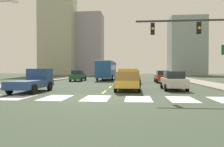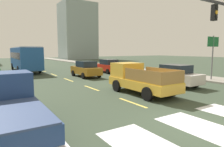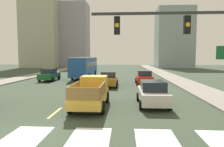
% 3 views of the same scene
% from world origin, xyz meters
% --- Properties ---
extents(ground_plane, '(160.00, 160.00, 0.00)m').
position_xyz_m(ground_plane, '(0.00, 0.00, 0.00)').
color(ground_plane, '#354232').
extents(sidewalk_right, '(3.29, 110.00, 0.15)m').
position_xyz_m(sidewalk_right, '(11.77, 18.00, 0.07)').
color(sidewalk_right, gray).
rests_on(sidewalk_right, ground).
extents(sidewalk_left, '(3.29, 110.00, 0.15)m').
position_xyz_m(sidewalk_left, '(-11.77, 18.00, 0.07)').
color(sidewalk_left, gray).
rests_on(sidewalk_left, ground).
extents(crosswalk_stripe_3, '(1.70, 2.96, 0.01)m').
position_xyz_m(crosswalk_stripe_3, '(0.00, 0.00, 0.00)').
color(crosswalk_stripe_3, silver).
rests_on(crosswalk_stripe_3, ground).
extents(crosswalk_stripe_4, '(1.70, 2.96, 0.01)m').
position_xyz_m(crosswalk_stripe_4, '(2.75, 0.00, 0.00)').
color(crosswalk_stripe_4, silver).
rests_on(crosswalk_stripe_4, ground).
extents(crosswalk_stripe_5, '(1.70, 2.96, 0.01)m').
position_xyz_m(crosswalk_stripe_5, '(5.50, 0.00, 0.00)').
color(crosswalk_stripe_5, silver).
rests_on(crosswalk_stripe_5, ground).
extents(lane_dash_0, '(0.16, 2.40, 0.01)m').
position_xyz_m(lane_dash_0, '(0.00, 4.00, 0.00)').
color(lane_dash_0, '#E1C54E').
rests_on(lane_dash_0, ground).
extents(lane_dash_1, '(0.16, 2.40, 0.01)m').
position_xyz_m(lane_dash_1, '(0.00, 9.00, 0.00)').
color(lane_dash_1, '#E1C54E').
rests_on(lane_dash_1, ground).
extents(lane_dash_2, '(0.16, 2.40, 0.01)m').
position_xyz_m(lane_dash_2, '(0.00, 14.00, 0.00)').
color(lane_dash_2, '#E1C54E').
rests_on(lane_dash_2, ground).
extents(lane_dash_3, '(0.16, 2.40, 0.01)m').
position_xyz_m(lane_dash_3, '(0.00, 19.00, 0.00)').
color(lane_dash_3, '#E1C54E').
rests_on(lane_dash_3, ground).
extents(lane_dash_4, '(0.16, 2.40, 0.01)m').
position_xyz_m(lane_dash_4, '(0.00, 24.00, 0.00)').
color(lane_dash_4, '#E1C54E').
rests_on(lane_dash_4, ground).
extents(lane_dash_5, '(0.16, 2.40, 0.01)m').
position_xyz_m(lane_dash_5, '(0.00, 29.00, 0.00)').
color(lane_dash_5, '#E1C54E').
rests_on(lane_dash_5, ground).
extents(lane_dash_6, '(0.16, 2.40, 0.01)m').
position_xyz_m(lane_dash_6, '(0.00, 34.00, 0.00)').
color(lane_dash_6, '#E1C54E').
rests_on(lane_dash_6, ground).
extents(lane_dash_7, '(0.16, 2.40, 0.01)m').
position_xyz_m(lane_dash_7, '(0.00, 39.00, 0.00)').
color(lane_dash_7, '#E1C54E').
rests_on(lane_dash_7, ground).
extents(pickup_stakebed, '(2.18, 5.20, 1.96)m').
position_xyz_m(pickup_stakebed, '(1.94, 5.85, 0.94)').
color(pickup_stakebed, gold).
rests_on(pickup_stakebed, ground).
extents(city_bus, '(2.72, 10.80, 3.32)m').
position_xyz_m(city_bus, '(-2.24, 24.60, 1.95)').
color(city_bus, '#1F4F97').
rests_on(city_bus, ground).
extents(sedan_far, '(2.02, 4.40, 1.72)m').
position_xyz_m(sedan_far, '(2.40, 15.15, 0.86)').
color(sedan_far, '#99671C').
rests_on(sedan_far, ground).
extents(sedan_near_left, '(2.02, 4.40, 1.72)m').
position_xyz_m(sedan_near_left, '(6.58, 17.30, 0.86)').
color(sedan_near_left, red).
rests_on(sedan_near_left, ground).
extents(sedan_near_right, '(2.02, 4.40, 1.72)m').
position_xyz_m(sedan_near_right, '(-6.40, 20.28, 0.86)').
color(sedan_near_right, '#1A582C').
rests_on(sedan_near_right, ground).
extents(sedan_mid, '(2.02, 4.40, 1.72)m').
position_xyz_m(sedan_mid, '(6.14, 6.33, 0.86)').
color(sedan_mid, beige).
rests_on(sedan_mid, ground).
extents(traffic_signal_gantry, '(8.21, 0.27, 6.00)m').
position_xyz_m(traffic_signal_gantry, '(8.14, 1.91, 4.17)').
color(traffic_signal_gantry, '#2D2D33').
rests_on(traffic_signal_gantry, ground).
extents(tower_tall_centre, '(9.18, 7.96, 20.86)m').
position_xyz_m(tower_tall_centre, '(-12.62, 60.44, 10.43)').
color(tower_tall_centre, '#938F9F').
rests_on(tower_tall_centre, ground).
extents(block_mid_left, '(11.08, 7.82, 29.30)m').
position_xyz_m(block_mid_left, '(-22.24, 56.05, 14.65)').
color(block_mid_left, '#AAAC94').
rests_on(block_mid_left, ground).
extents(block_mid_right, '(10.81, 9.29, 18.30)m').
position_xyz_m(block_mid_right, '(19.53, 58.24, 9.15)').
color(block_mid_right, '#8A9B9B').
rests_on(block_mid_right, ground).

